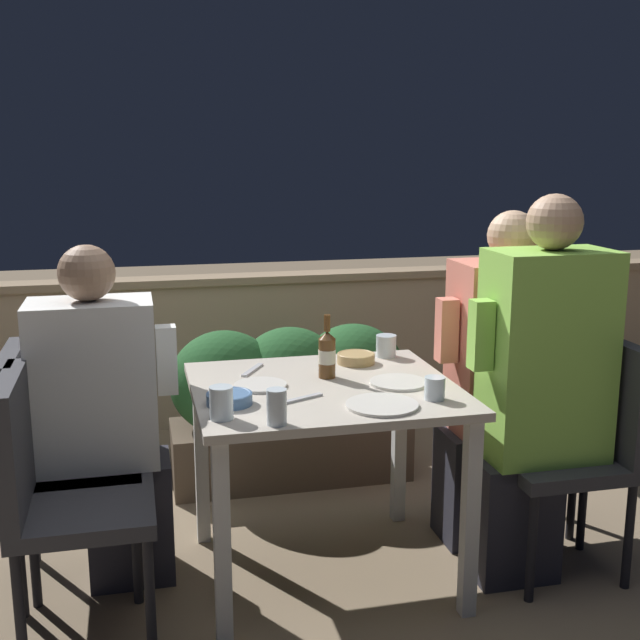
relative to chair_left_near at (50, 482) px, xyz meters
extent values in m
plane|color=#847056|center=(0.91, 0.17, -0.52)|extent=(16.00, 16.00, 0.00)
cube|color=tan|center=(0.91, 1.91, -0.12)|extent=(9.00, 0.14, 0.80)
cube|color=#9E8466|center=(0.91, 1.91, 0.30)|extent=(9.00, 0.18, 0.04)
cube|color=#BCB2A3|center=(0.91, 0.17, 0.18)|extent=(0.91, 0.82, 0.03)
cube|color=silver|center=(0.50, -0.19, -0.18)|extent=(0.05, 0.05, 0.69)
cube|color=silver|center=(1.31, -0.19, -0.18)|extent=(0.05, 0.05, 0.69)
cube|color=silver|center=(0.50, 0.53, -0.18)|extent=(0.05, 0.05, 0.69)
cube|color=silver|center=(1.31, 0.53, -0.18)|extent=(0.05, 0.05, 0.69)
cube|color=brown|center=(0.96, 1.05, -0.38)|extent=(1.10, 0.36, 0.28)
ellipsoid|color=#235628|center=(0.66, 1.05, -0.03)|extent=(0.49, 0.47, 0.47)
ellipsoid|color=#235628|center=(0.96, 1.05, -0.03)|extent=(0.49, 0.47, 0.47)
ellipsoid|color=#235628|center=(1.26, 1.05, -0.03)|extent=(0.49, 0.47, 0.47)
cube|color=#333338|center=(0.09, 0.00, -0.10)|extent=(0.43, 0.43, 0.05)
cube|color=#333338|center=(-0.10, 0.00, 0.13)|extent=(0.06, 0.43, 0.42)
cylinder|color=black|center=(-0.09, -0.19, -0.32)|extent=(0.03, 0.03, 0.40)
cylinder|color=black|center=(0.28, -0.19, -0.32)|extent=(0.03, 0.03, 0.40)
cylinder|color=black|center=(-0.09, 0.19, -0.32)|extent=(0.03, 0.03, 0.40)
cylinder|color=black|center=(0.28, 0.19, -0.32)|extent=(0.03, 0.03, 0.40)
cube|color=#333338|center=(0.06, 0.32, -0.10)|extent=(0.43, 0.43, 0.05)
cube|color=#333338|center=(-0.13, 0.32, 0.13)|extent=(0.06, 0.43, 0.42)
cylinder|color=black|center=(-0.13, 0.13, -0.32)|extent=(0.03, 0.03, 0.40)
cylinder|color=black|center=(0.24, 0.13, -0.32)|extent=(0.03, 0.03, 0.40)
cylinder|color=black|center=(-0.13, 0.50, -0.32)|extent=(0.03, 0.03, 0.40)
cylinder|color=black|center=(0.24, 0.50, -0.32)|extent=(0.03, 0.03, 0.40)
cube|color=#282833|center=(0.23, 0.32, -0.30)|extent=(0.29, 0.23, 0.45)
cube|color=white|center=(0.13, 0.32, 0.21)|extent=(0.42, 0.26, 0.58)
cube|color=white|center=(0.38, 0.32, 0.28)|extent=(0.07, 0.07, 0.24)
sphere|color=#99755B|center=(0.13, 0.32, 0.60)|extent=(0.19, 0.19, 0.19)
cube|color=#333338|center=(1.74, 0.02, -0.10)|extent=(0.43, 0.43, 0.05)
cube|color=#333338|center=(1.93, 0.02, 0.13)|extent=(0.06, 0.43, 0.42)
cylinder|color=black|center=(1.55, -0.17, -0.32)|extent=(0.03, 0.03, 0.40)
cylinder|color=black|center=(1.92, -0.17, -0.32)|extent=(0.03, 0.03, 0.40)
cylinder|color=black|center=(1.55, 0.20, -0.32)|extent=(0.03, 0.03, 0.40)
cylinder|color=black|center=(1.92, 0.20, -0.32)|extent=(0.03, 0.03, 0.40)
cube|color=#282833|center=(1.57, 0.02, -0.30)|extent=(0.29, 0.23, 0.45)
cube|color=#8CCC4C|center=(1.67, 0.02, 0.30)|extent=(0.42, 0.26, 0.74)
cube|color=#8CCC4C|center=(1.42, 0.02, 0.38)|extent=(0.07, 0.07, 0.24)
sphere|color=tan|center=(1.67, 0.02, 0.76)|extent=(0.19, 0.19, 0.19)
cube|color=#333338|center=(1.73, 0.31, -0.10)|extent=(0.43, 0.43, 0.05)
cube|color=#333338|center=(1.92, 0.31, 0.13)|extent=(0.06, 0.43, 0.42)
cylinder|color=black|center=(1.55, 0.12, -0.32)|extent=(0.03, 0.03, 0.40)
cylinder|color=black|center=(1.92, 0.12, -0.32)|extent=(0.03, 0.03, 0.40)
cylinder|color=black|center=(1.55, 0.49, -0.32)|extent=(0.03, 0.03, 0.40)
cylinder|color=black|center=(1.92, 0.49, -0.32)|extent=(0.03, 0.03, 0.40)
cube|color=#282833|center=(1.56, 0.31, -0.30)|extent=(0.29, 0.23, 0.45)
cube|color=#E07A66|center=(1.66, 0.31, 0.26)|extent=(0.41, 0.26, 0.66)
cube|color=#E07A66|center=(1.41, 0.31, 0.34)|extent=(0.07, 0.07, 0.24)
sphere|color=tan|center=(1.66, 0.31, 0.68)|extent=(0.19, 0.19, 0.19)
cylinder|color=brown|center=(0.94, 0.26, 0.27)|extent=(0.06, 0.06, 0.14)
cylinder|color=beige|center=(0.94, 0.26, 0.28)|extent=(0.06, 0.06, 0.05)
cone|color=brown|center=(0.94, 0.26, 0.35)|extent=(0.06, 0.06, 0.03)
cylinder|color=brown|center=(0.94, 0.26, 0.40)|extent=(0.02, 0.02, 0.06)
cylinder|color=silver|center=(0.69, 0.20, 0.20)|extent=(0.18, 0.18, 0.01)
cylinder|color=silver|center=(1.17, 0.13, 0.20)|extent=(0.20, 0.20, 0.01)
cylinder|color=silver|center=(1.03, -0.10, 0.20)|extent=(0.23, 0.23, 0.01)
cylinder|color=tan|center=(1.09, 0.42, 0.22)|extent=(0.14, 0.14, 0.04)
torus|color=tan|center=(1.09, 0.42, 0.23)|extent=(0.14, 0.14, 0.01)
cylinder|color=#4C709E|center=(0.56, 0.04, 0.22)|extent=(0.15, 0.15, 0.04)
torus|color=#4C709E|center=(0.56, 0.04, 0.23)|extent=(0.15, 0.15, 0.01)
cylinder|color=silver|center=(1.22, -0.07, 0.24)|extent=(0.07, 0.07, 0.08)
cylinder|color=silver|center=(0.52, -0.10, 0.25)|extent=(0.07, 0.07, 0.10)
cylinder|color=silver|center=(1.24, 0.49, 0.24)|extent=(0.08, 0.08, 0.09)
cylinder|color=silver|center=(0.68, -0.19, 0.25)|extent=(0.06, 0.06, 0.11)
cube|color=silver|center=(0.79, 0.03, 0.20)|extent=(0.16, 0.09, 0.01)
cube|color=silver|center=(0.69, 0.41, 0.20)|extent=(0.10, 0.16, 0.01)
cylinder|color=#9E5638|center=(2.29, 0.94, -0.42)|extent=(0.23, 0.23, 0.21)
cylinder|color=#47331E|center=(2.29, 0.94, -0.22)|extent=(0.03, 0.03, 0.19)
ellipsoid|color=#235628|center=(2.29, 0.94, 0.01)|extent=(0.32, 0.32, 0.29)
camera|label=1|loc=(0.28, -2.43, 1.01)|focal=45.00mm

